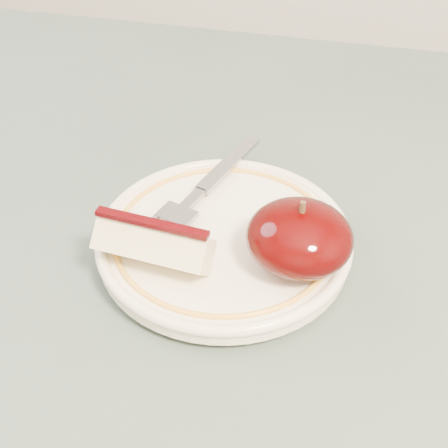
% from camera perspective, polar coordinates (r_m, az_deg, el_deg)
% --- Properties ---
extents(table, '(0.90, 0.90, 0.75)m').
position_cam_1_polar(table, '(0.51, -9.20, -13.37)').
color(table, brown).
rests_on(table, ground).
extents(plate, '(0.19, 0.19, 0.02)m').
position_cam_1_polar(plate, '(0.46, 0.00, -1.33)').
color(plate, white).
rests_on(plate, table).
extents(apple_half, '(0.07, 0.07, 0.05)m').
position_cam_1_polar(apple_half, '(0.42, 6.90, -1.24)').
color(apple_half, black).
rests_on(apple_half, plate).
extents(apple_wedge, '(0.08, 0.04, 0.04)m').
position_cam_1_polar(apple_wedge, '(0.42, -6.46, -1.79)').
color(apple_wedge, beige).
rests_on(apple_wedge, plate).
extents(fork, '(0.07, 0.16, 0.00)m').
position_cam_1_polar(fork, '(0.49, -2.18, 2.97)').
color(fork, gray).
rests_on(fork, plate).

